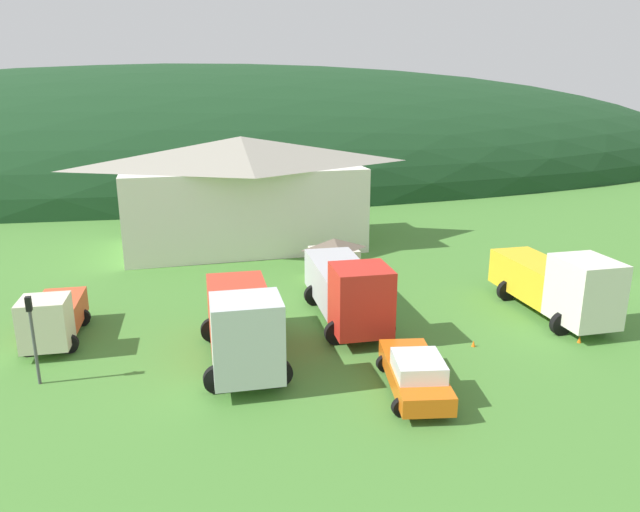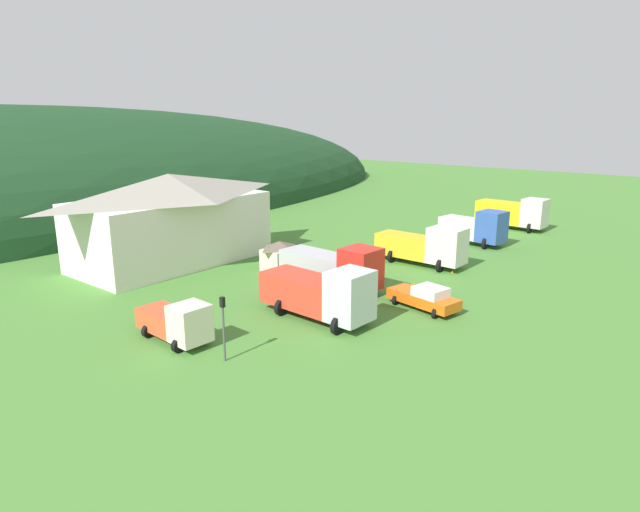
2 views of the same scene
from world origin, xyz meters
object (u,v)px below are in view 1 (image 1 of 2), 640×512
at_px(depot_building, 242,191).
at_px(traffic_light_west, 32,330).
at_px(traffic_cone_mid_row, 473,346).
at_px(play_shed_cream, 334,258).
at_px(service_pickup_orange, 415,373).
at_px(light_truck_cream, 53,317).
at_px(traffic_cone_near_pickup, 579,343).
at_px(heavy_rig_striped, 558,284).
at_px(crane_truck_red, 347,288).
at_px(tow_truck_silver, 242,323).

height_order(depot_building, traffic_light_west, depot_building).
relative_size(traffic_light_west, traffic_cone_mid_row, 6.16).
height_order(play_shed_cream, service_pickup_orange, play_shed_cream).
distance_m(play_shed_cream, service_pickup_orange, 14.22).
height_order(light_truck_cream, traffic_cone_near_pickup, light_truck_cream).
xyz_separation_m(play_shed_cream, heavy_rig_striped, (8.91, -8.93, 0.51)).
bearing_deg(light_truck_cream, traffic_cone_mid_row, 77.12).
height_order(play_shed_cream, traffic_cone_mid_row, play_shed_cream).
bearing_deg(crane_truck_red, light_truck_cream, -91.37).
relative_size(crane_truck_red, traffic_cone_near_pickup, 13.26).
bearing_deg(depot_building, heavy_rig_striped, -53.74).
xyz_separation_m(depot_building, play_shed_cream, (4.19, -8.93, -2.76)).
bearing_deg(depot_building, play_shed_cream, -64.89).
relative_size(traffic_cone_near_pickup, traffic_cone_mid_row, 1.10).
relative_size(tow_truck_silver, traffic_cone_mid_row, 13.70).
height_order(depot_building, crane_truck_red, depot_building).
relative_size(tow_truck_silver, service_pickup_orange, 1.51).
bearing_deg(tow_truck_silver, traffic_light_west, -88.70).
bearing_deg(depot_building, crane_truck_red, -79.67).
xyz_separation_m(tow_truck_silver, heavy_rig_striped, (15.72, 1.05, -0.02)).
xyz_separation_m(light_truck_cream, service_pickup_orange, (13.80, -8.38, -0.41)).
bearing_deg(heavy_rig_striped, depot_building, -142.39).
distance_m(depot_building, traffic_light_west, 21.54).
xyz_separation_m(depot_building, service_pickup_orange, (3.25, -23.11, -3.19)).
bearing_deg(traffic_cone_mid_row, service_pickup_orange, -143.10).
height_order(crane_truck_red, traffic_light_west, traffic_light_west).
bearing_deg(traffic_light_west, light_truck_cream, 90.08).
xyz_separation_m(depot_building, heavy_rig_striped, (13.10, -17.86, -2.25)).
relative_size(tow_truck_silver, traffic_light_west, 2.22).
bearing_deg(traffic_light_west, heavy_rig_striped, 2.06).
xyz_separation_m(traffic_cone_near_pickup, traffic_cone_mid_row, (-4.82, 0.85, 0.00)).
height_order(play_shed_cream, crane_truck_red, crane_truck_red).
bearing_deg(traffic_cone_near_pickup, tow_truck_silver, 172.76).
bearing_deg(traffic_light_west, play_shed_cream, 33.58).
xyz_separation_m(light_truck_cream, crane_truck_red, (13.42, -1.05, 0.51)).
bearing_deg(traffic_cone_near_pickup, play_shed_cream, 124.33).
height_order(service_pickup_orange, traffic_cone_mid_row, service_pickup_orange).
xyz_separation_m(tow_truck_silver, traffic_cone_near_pickup, (14.92, -1.90, -1.79)).
bearing_deg(play_shed_cream, traffic_light_west, -146.42).
bearing_deg(service_pickup_orange, traffic_cone_mid_row, 138.00).
bearing_deg(depot_building, traffic_cone_mid_row, -69.47).
bearing_deg(heavy_rig_striped, tow_truck_silver, -84.85).
bearing_deg(tow_truck_silver, traffic_cone_near_pickup, 85.48).
bearing_deg(depot_building, traffic_cone_near_pickup, -59.42).
xyz_separation_m(heavy_rig_striped, traffic_light_west, (-23.64, -0.85, 0.46)).
relative_size(light_truck_cream, traffic_cone_mid_row, 9.07).
xyz_separation_m(traffic_light_west, traffic_cone_mid_row, (18.01, -1.24, -2.23)).
height_order(play_shed_cream, light_truck_cream, light_truck_cream).
bearing_deg(tow_truck_silver, traffic_cone_mid_row, 86.82).
relative_size(depot_building, crane_truck_red, 2.07).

